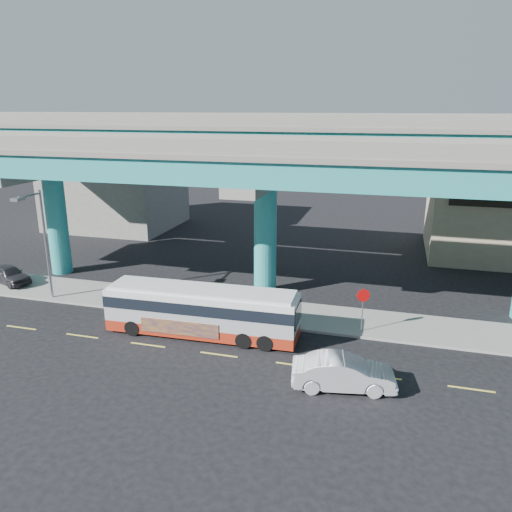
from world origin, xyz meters
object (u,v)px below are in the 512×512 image
(transit_bus, at_px, (202,310))
(parked_car, at_px, (9,274))
(stop_sign, at_px, (363,301))
(sedan, at_px, (343,373))
(street_lamp, at_px, (38,230))

(transit_bus, relative_size, parked_car, 2.63)
(transit_bus, bearing_deg, stop_sign, 14.85)
(sedan, relative_size, street_lamp, 0.68)
(transit_bus, xyz_separation_m, stop_sign, (8.45, 2.51, 0.45))
(stop_sign, bearing_deg, sedan, -87.90)
(transit_bus, xyz_separation_m, street_lamp, (-11.48, 1.79, 3.28))
(transit_bus, xyz_separation_m, sedan, (8.08, -3.42, -0.74))
(sedan, height_order, street_lamp, street_lamp)
(sedan, xyz_separation_m, parked_car, (-24.22, 7.25, 0.04))
(street_lamp, height_order, stop_sign, street_lamp)
(sedan, distance_m, parked_car, 25.28)
(transit_bus, distance_m, street_lamp, 12.07)
(sedan, height_order, stop_sign, stop_sign)
(parked_car, bearing_deg, sedan, -87.20)
(parked_car, distance_m, street_lamp, 6.47)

